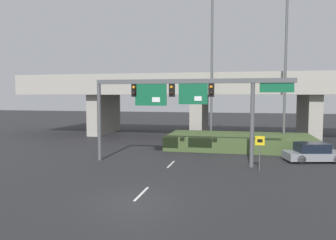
# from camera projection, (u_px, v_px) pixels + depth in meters

# --- Properties ---
(ground_plane) EXTENTS (160.00, 160.00, 0.00)m
(ground_plane) POSITION_uv_depth(u_px,v_px,m) (134.00, 201.00, 15.43)
(ground_plane) COLOR #262628
(lane_markings) EXTENTS (0.14, 38.61, 0.01)m
(lane_markings) POSITION_uv_depth(u_px,v_px,m) (180.00, 155.00, 27.14)
(lane_markings) COLOR silver
(lane_markings) RESTS_ON ground
(signal_gantry) EXTENTS (14.25, 0.44, 6.13)m
(signal_gantry) POSITION_uv_depth(u_px,v_px,m) (182.00, 96.00, 23.37)
(signal_gantry) COLOR #515456
(signal_gantry) RESTS_ON ground
(speed_limit_sign) EXTENTS (0.60, 0.11, 2.38)m
(speed_limit_sign) POSITION_uv_depth(u_px,v_px,m) (260.00, 148.00, 21.32)
(speed_limit_sign) COLOR #4C4C4C
(speed_limit_sign) RESTS_ON ground
(highway_light_pole_near) EXTENTS (0.70, 0.36, 15.85)m
(highway_light_pole_near) POSITION_uv_depth(u_px,v_px,m) (212.00, 63.00, 34.16)
(highway_light_pole_near) COLOR #515456
(highway_light_pole_near) RESTS_ON ground
(highway_light_pole_far) EXTENTS (0.70, 0.36, 17.35)m
(highway_light_pole_far) POSITION_uv_depth(u_px,v_px,m) (286.00, 52.00, 31.10)
(highway_light_pole_far) COLOR #515456
(highway_light_pole_far) RESTS_ON ground
(overpass_bridge) EXTENTS (44.12, 9.63, 7.43)m
(overpass_bridge) POSITION_uv_depth(u_px,v_px,m) (200.00, 94.00, 39.91)
(overpass_bridge) COLOR #A39E93
(overpass_bridge) RESTS_ON ground
(grass_embankment) EXTENTS (13.22, 6.41, 1.25)m
(grass_embankment) POSITION_uv_depth(u_px,v_px,m) (239.00, 142.00, 30.72)
(grass_embankment) COLOR #42562D
(grass_embankment) RESTS_ON ground
(parked_sedan_near_right) EXTENTS (4.56, 2.81, 1.41)m
(parked_sedan_near_right) POSITION_uv_depth(u_px,v_px,m) (313.00, 153.00, 24.57)
(parked_sedan_near_right) COLOR gray
(parked_sedan_near_right) RESTS_ON ground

